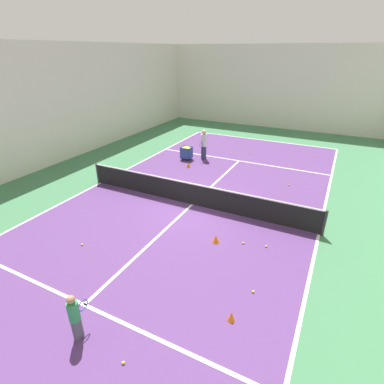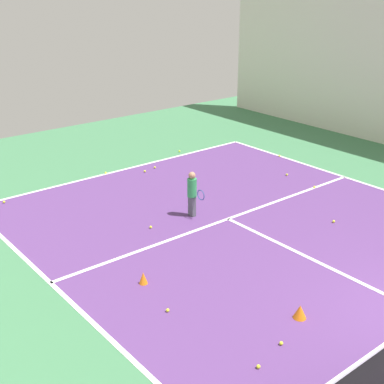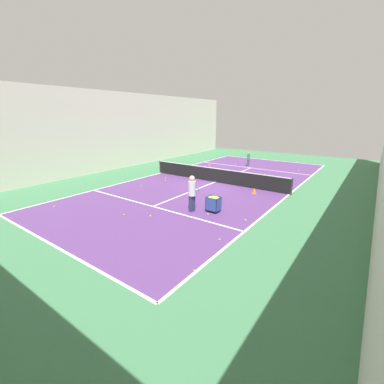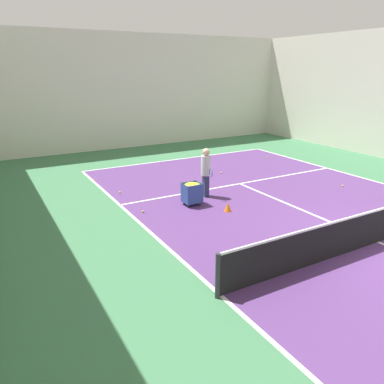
# 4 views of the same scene
# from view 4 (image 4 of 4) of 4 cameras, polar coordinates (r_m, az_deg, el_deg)

# --- Properties ---
(ground_plane) EXTENTS (34.63, 34.63, 0.00)m
(ground_plane) POSITION_cam_4_polar(r_m,az_deg,el_deg) (11.19, 26.49, -6.86)
(ground_plane) COLOR #3D754C
(court_playing_area) EXTENTS (10.04, 22.32, 0.00)m
(court_playing_area) POSITION_cam_4_polar(r_m,az_deg,el_deg) (11.19, 26.49, -6.85)
(court_playing_area) COLOR #563370
(court_playing_area) RESTS_ON ground
(line_baseline_far) EXTENTS (10.04, 0.10, 0.00)m
(line_baseline_far) POSITION_cam_4_polar(r_m,az_deg,el_deg) (19.23, -1.70, 5.07)
(line_baseline_far) COLOR white
(line_baseline_far) RESTS_ON ground
(line_sideline_left) EXTENTS (0.10, 22.32, 0.00)m
(line_sideline_left) POSITION_cam_4_polar(r_m,az_deg,el_deg) (7.89, 4.48, -15.50)
(line_sideline_left) COLOR white
(line_sideline_left) RESTS_ON ground
(line_service_far) EXTENTS (10.04, 0.10, 0.00)m
(line_service_far) POSITION_cam_4_polar(r_m,az_deg,el_deg) (15.13, 7.28, 1.27)
(line_service_far) COLOR white
(line_service_far) RESTS_ON ground
(line_centre_service) EXTENTS (0.10, 12.27, 0.00)m
(line_centre_service) POSITION_cam_4_polar(r_m,az_deg,el_deg) (11.19, 26.50, -6.84)
(line_centre_service) COLOR white
(line_centre_service) RESTS_ON ground
(hall_enclosure_far) EXTENTS (18.35, 0.15, 6.32)m
(hall_enclosure_far) POSITION_cam_4_polar(r_m,az_deg,el_deg) (22.59, -7.01, 14.99)
(hall_enclosure_far) COLOR silver
(hall_enclosure_far) RESTS_ON ground
(tennis_net) EXTENTS (10.34, 0.10, 0.99)m
(tennis_net) POSITION_cam_4_polar(r_m,az_deg,el_deg) (11.00, 26.87, -4.43)
(tennis_net) COLOR #2D2D33
(tennis_net) RESTS_ON ground
(coach_at_net) EXTENTS (0.41, 0.71, 1.76)m
(coach_at_net) POSITION_cam_4_polar(r_m,az_deg,el_deg) (13.26, 2.13, 3.49)
(coach_at_net) COLOR #2D3351
(coach_at_net) RESTS_ON ground
(ball_cart) EXTENTS (0.60, 0.51, 0.78)m
(ball_cart) POSITION_cam_4_polar(r_m,az_deg,el_deg) (12.52, -0.00, 0.40)
(ball_cart) COLOR #2D478C
(ball_cart) RESTS_ON ground
(training_cone_0) EXTENTS (0.26, 0.26, 0.35)m
(training_cone_0) POSITION_cam_4_polar(r_m,az_deg,el_deg) (9.41, 10.01, -8.59)
(training_cone_0) COLOR orange
(training_cone_0) RESTS_ON ground
(training_cone_2) EXTENTS (0.24, 0.24, 0.29)m
(training_cone_2) POSITION_cam_4_polar(r_m,az_deg,el_deg) (12.13, 5.49, -2.27)
(training_cone_2) COLOR orange
(training_cone_2) RESTS_ON ground
(tennis_ball_4) EXTENTS (0.07, 0.07, 0.07)m
(tennis_ball_4) POSITION_cam_4_polar(r_m,az_deg,el_deg) (15.78, 21.98, 0.89)
(tennis_ball_4) COLOR yellow
(tennis_ball_4) RESTS_ON ground
(tennis_ball_8) EXTENTS (0.07, 0.07, 0.07)m
(tennis_ball_8) POSITION_cam_4_polar(r_m,az_deg,el_deg) (16.54, 4.50, 2.94)
(tennis_ball_8) COLOR yellow
(tennis_ball_8) RESTS_ON ground
(tennis_ball_13) EXTENTS (0.07, 0.07, 0.07)m
(tennis_ball_13) POSITION_cam_4_polar(r_m,az_deg,el_deg) (15.99, -14.88, 1.84)
(tennis_ball_13) COLOR yellow
(tennis_ball_13) RESTS_ON ground
(tennis_ball_14) EXTENTS (0.07, 0.07, 0.07)m
(tennis_ball_14) POSITION_cam_4_polar(r_m,az_deg,el_deg) (14.11, -10.93, -0.05)
(tennis_ball_14) COLOR yellow
(tennis_ball_14) RESTS_ON ground
(tennis_ball_15) EXTENTS (0.07, 0.07, 0.07)m
(tennis_ball_15) POSITION_cam_4_polar(r_m,az_deg,el_deg) (13.09, -1.09, -1.15)
(tennis_ball_15) COLOR yellow
(tennis_ball_15) RESTS_ON ground
(tennis_ball_16) EXTENTS (0.07, 0.07, 0.07)m
(tennis_ball_16) POSITION_cam_4_polar(r_m,az_deg,el_deg) (15.48, 2.34, 1.91)
(tennis_ball_16) COLOR yellow
(tennis_ball_16) RESTS_ON ground
(tennis_ball_19) EXTENTS (0.07, 0.07, 0.07)m
(tennis_ball_19) POSITION_cam_4_polar(r_m,az_deg,el_deg) (12.10, -7.47, -2.97)
(tennis_ball_19) COLOR yellow
(tennis_ball_19) RESTS_ON ground
(tennis_ball_21) EXTENTS (0.07, 0.07, 0.07)m
(tennis_ball_21) POSITION_cam_4_polar(r_m,az_deg,el_deg) (19.80, 11.40, 5.19)
(tennis_ball_21) COLOR yellow
(tennis_ball_21) RESTS_ON ground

